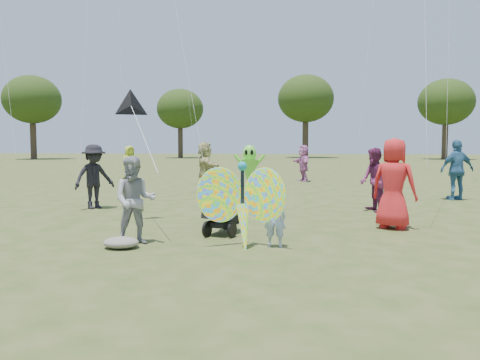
% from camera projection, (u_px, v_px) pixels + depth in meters
% --- Properties ---
extents(ground, '(160.00, 160.00, 0.00)m').
position_uv_depth(ground, '(241.00, 259.00, 7.16)').
color(ground, '#51592B').
rests_on(ground, ground).
extents(child_girl, '(0.39, 0.27, 1.04)m').
position_uv_depth(child_girl, '(275.00, 217.00, 7.96)').
color(child_girl, '#96ACD5').
rests_on(child_girl, ground).
extents(adult_man, '(0.87, 0.75, 1.55)m').
position_uv_depth(adult_man, '(135.00, 200.00, 8.18)').
color(adult_man, '#939398').
rests_on(adult_man, ground).
extents(grey_bag, '(0.60, 0.49, 0.19)m').
position_uv_depth(grey_bag, '(121.00, 243.00, 7.90)').
color(grey_bag, gray).
rests_on(grey_bag, ground).
extents(crowd_a, '(1.10, 0.97, 1.89)m').
position_uv_depth(crowd_a, '(394.00, 184.00, 9.68)').
color(crowd_a, red).
rests_on(crowd_a, ground).
extents(crowd_b, '(1.22, 1.29, 1.75)m').
position_uv_depth(crowd_b, '(94.00, 177.00, 12.72)').
color(crowd_b, black).
rests_on(crowd_b, ground).
extents(crowd_c, '(1.20, 0.76, 1.90)m').
position_uv_depth(crowd_c, '(457.00, 170.00, 14.70)').
color(crowd_c, '#346891').
rests_on(crowd_c, ground).
extents(crowd_d, '(1.31, 1.77, 1.86)m').
position_uv_depth(crowd_d, '(205.00, 167.00, 17.09)').
color(crowd_d, tan).
rests_on(crowd_d, ground).
extents(crowd_e, '(0.81, 0.94, 1.67)m').
position_uv_depth(crowd_e, '(374.00, 180.00, 12.12)').
color(crowd_e, '#6E2452').
rests_on(crowd_e, ground).
extents(crowd_g, '(0.95, 0.97, 1.69)m').
position_uv_depth(crowd_g, '(130.00, 164.00, 22.02)').
color(crowd_g, '#B3C82F').
rests_on(crowd_g, ground).
extents(crowd_j, '(1.02, 1.69, 1.73)m').
position_uv_depth(crowd_j, '(303.00, 163.00, 22.24)').
color(crowd_j, '#C470AF').
rests_on(crowd_j, ground).
extents(jogging_stroller, '(0.73, 1.13, 1.09)m').
position_uv_depth(jogging_stroller, '(223.00, 203.00, 9.17)').
color(jogging_stroller, black).
rests_on(jogging_stroller, ground).
extents(butterfly_kite, '(1.74, 0.75, 1.67)m').
position_uv_depth(butterfly_kite, '(243.00, 205.00, 7.92)').
color(butterfly_kite, '#DA5C22').
rests_on(butterfly_kite, ground).
extents(delta_kite_rig, '(1.76, 2.64, 1.79)m').
position_uv_depth(delta_kite_rig, '(131.00, 106.00, 10.52)').
color(delta_kite_rig, black).
rests_on(delta_kite_rig, ground).
extents(alien_kite, '(1.12, 0.69, 1.74)m').
position_uv_depth(alien_kite, '(249.00, 169.00, 15.04)').
color(alien_kite, '#66E235').
rests_on(alien_kite, ground).
extents(tree_line, '(91.78, 33.60, 10.79)m').
position_uv_depth(tree_line, '(323.00, 97.00, 50.74)').
color(tree_line, '#3A2D21').
rests_on(tree_line, ground).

